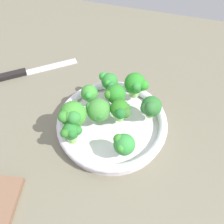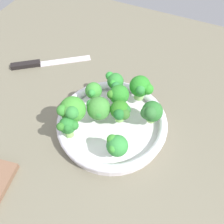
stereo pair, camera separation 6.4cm
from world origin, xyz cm
name	(u,v)px [view 1 (the left image)]	position (x,y,z in cm)	size (l,w,h in cm)	color
ground_plane	(98,135)	(0.00, 0.00, -1.25)	(130.00, 130.00, 2.50)	#6E6955
bowl	(112,124)	(-2.43, 3.32, 2.13)	(29.49, 29.49, 4.17)	white
broccoli_floret_0	(89,94)	(-6.68, -4.24, 7.32)	(5.01, 4.60, 5.49)	#A1C963
broccoli_floret_1	(71,132)	(6.67, -4.01, 8.20)	(4.72, 4.78, 6.23)	#8FD562
broccoli_floret_2	(121,110)	(-2.94, 5.47, 8.02)	(5.76, 5.56, 6.34)	#87CF5E
broccoli_floret_3	(108,81)	(-11.71, -0.48, 8.14)	(4.93, 5.13, 6.45)	#91CE57
broccoli_floret_4	(151,107)	(-6.00, 12.47, 7.95)	(5.82, 5.34, 6.49)	#9FD06C
broccoli_floret_5	(73,115)	(2.68, -5.11, 9.28)	(7.01, 6.60, 8.16)	#82C657
broccoli_floret_6	(97,110)	(-1.44, -0.30, 7.86)	(6.32, 6.08, 6.71)	#90C259
broccoli_floret_7	(124,144)	(6.29, 8.53, 7.63)	(5.09, 5.25, 5.95)	#85C161
broccoli_floret_8	(115,94)	(-7.96, 2.58, 7.95)	(5.37, 5.46, 6.48)	#9FD96E
broccoli_floret_9	(136,84)	(-12.41, 7.18, 8.46)	(6.12, 6.75, 7.32)	#9DD274
knife	(26,72)	(-15.95, -29.78, 0.55)	(17.86, 22.73, 1.50)	silver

